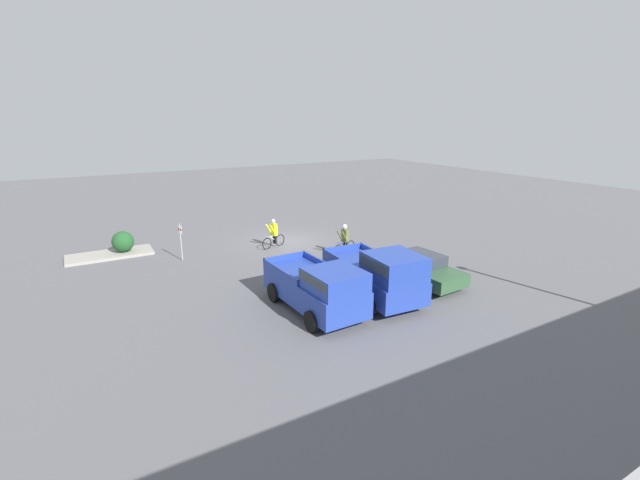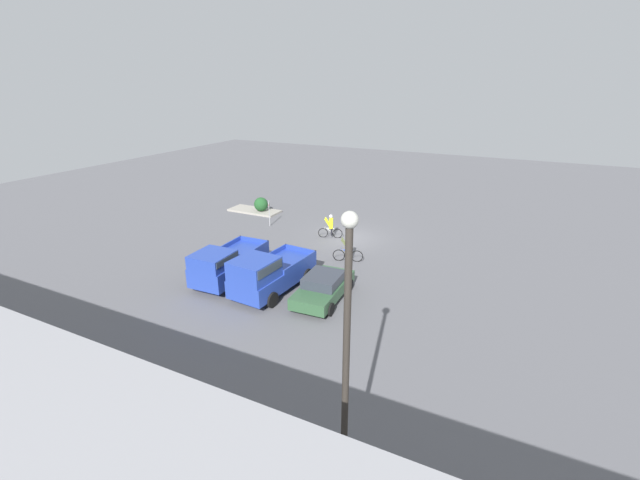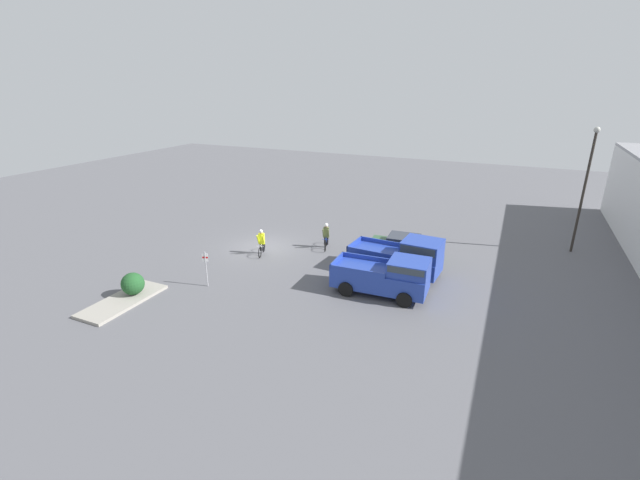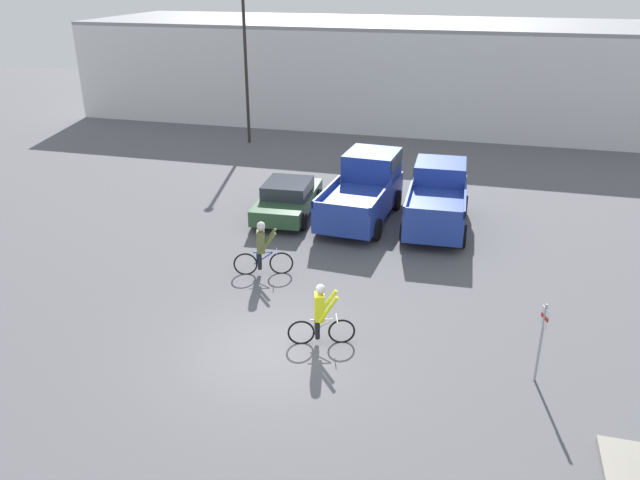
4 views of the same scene
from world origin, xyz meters
name	(u,v)px [view 3 (image 3 of 4)]	position (x,y,z in m)	size (l,w,h in m)	color
ground_plane	(263,247)	(0.00, 0.00, 0.00)	(80.00, 80.00, 0.00)	#56565B
sedan_0	(403,246)	(-2.39, 8.95, 0.68)	(2.22, 4.38, 1.35)	#2D5133
pickup_truck_0	(403,256)	(0.44, 9.64, 1.15)	(2.59, 5.29, 2.26)	#233D9E
pickup_truck_1	(387,275)	(3.19, 9.47, 1.08)	(2.36, 4.96, 2.08)	#233D9E
cyclist_0	(262,242)	(1.11, 0.61, 0.84)	(1.65, 0.64, 1.70)	black
cyclist_1	(326,235)	(-1.62, 3.92, 0.89)	(1.78, 0.67, 1.77)	black
fire_lane_sign	(206,265)	(6.30, 0.37, 1.22)	(0.14, 0.29, 2.01)	#9E9EA3
lamppost	(586,183)	(-7.74, 18.81, 4.59)	(0.36, 0.36, 7.96)	#2D2823
curb_island	(123,301)	(9.57, -2.34, 0.07)	(4.35, 1.83, 0.15)	gray
shrub	(133,284)	(8.85, -2.30, 0.73)	(1.15, 1.15, 1.15)	#1E4C23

